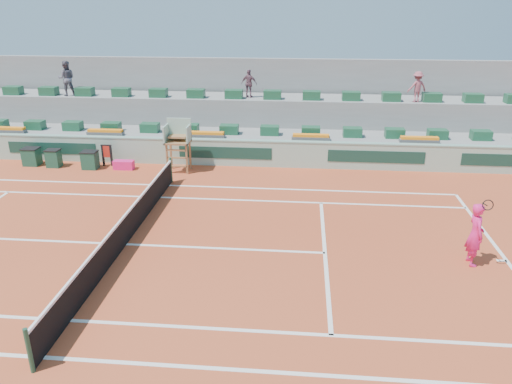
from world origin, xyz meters
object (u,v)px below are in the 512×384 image
at_px(player_bag, 124,165).
at_px(umpire_chair, 178,138).
at_px(drink_cooler_a, 90,160).
at_px(tennis_player, 475,234).

distance_m(player_bag, umpire_chair, 2.97).
distance_m(player_bag, drink_cooler_a, 1.60).
bearing_deg(tennis_player, player_bag, 150.11).
relative_size(player_bag, umpire_chair, 0.39).
xyz_separation_m(umpire_chair, drink_cooler_a, (-4.23, -0.11, -1.12)).
xyz_separation_m(umpire_chair, tennis_player, (10.73, -7.75, -0.57)).
height_order(umpire_chair, tennis_player, umpire_chair).
bearing_deg(drink_cooler_a, player_bag, 2.02).
distance_m(drink_cooler_a, tennis_player, 16.81).
distance_m(player_bag, tennis_player, 15.45).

